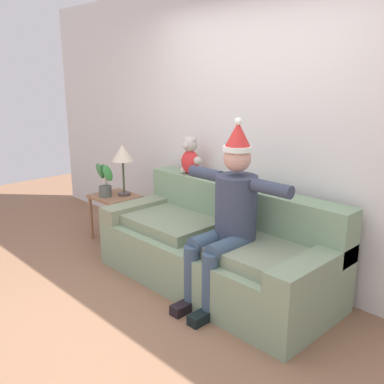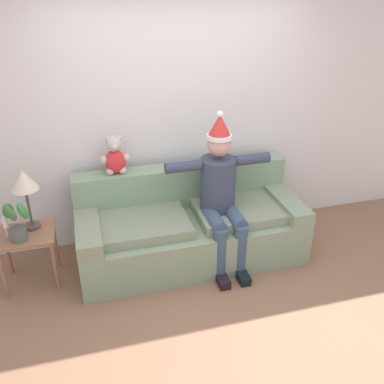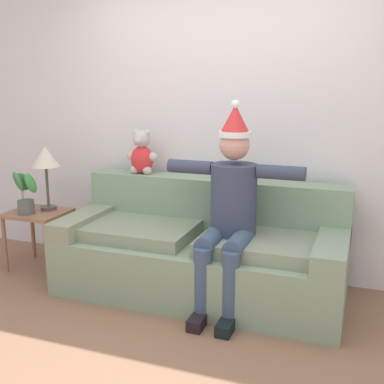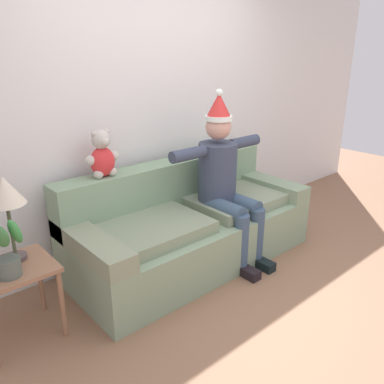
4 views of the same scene
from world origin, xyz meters
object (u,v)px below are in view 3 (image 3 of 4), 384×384
at_px(potted_plant, 25,193).
at_px(side_table, 38,221).
at_px(candle_tall, 22,196).
at_px(table_lamp, 45,160).
at_px(couch, 202,251).
at_px(teddy_bear, 142,154).
at_px(person_seated, 230,206).

bearing_deg(potted_plant, side_table, 67.33).
xyz_separation_m(potted_plant, candle_tall, (-0.10, 0.07, -0.06)).
distance_m(side_table, table_lamp, 0.55).
bearing_deg(couch, teddy_bear, 156.36).
xyz_separation_m(table_lamp, potted_plant, (-0.10, -0.18, -0.26)).
height_order(person_seated, candle_tall, person_seated).
distance_m(person_seated, teddy_bear, 1.06).
bearing_deg(table_lamp, teddy_bear, 16.72).
bearing_deg(candle_tall, table_lamp, 28.34).
height_order(teddy_bear, potted_plant, teddy_bear).
distance_m(couch, person_seated, 0.54).
bearing_deg(candle_tall, side_table, 8.17).
xyz_separation_m(couch, table_lamp, (-1.47, 0.04, 0.64)).
bearing_deg(side_table, couch, 1.72).
bearing_deg(table_lamp, side_table, -124.28).
xyz_separation_m(teddy_bear, table_lamp, (-0.81, -0.24, -0.06)).
xyz_separation_m(couch, side_table, (-1.53, -0.05, 0.10)).
height_order(teddy_bear, candle_tall, teddy_bear).
relative_size(person_seated, table_lamp, 2.65).
distance_m(person_seated, potted_plant, 1.83).
relative_size(side_table, candle_tall, 2.59).
bearing_deg(teddy_bear, potted_plant, -155.03).
xyz_separation_m(person_seated, candle_tall, (-1.93, 0.10, -0.11)).
height_order(person_seated, side_table, person_seated).
bearing_deg(person_seated, side_table, 176.04).
bearing_deg(potted_plant, couch, 5.07).
relative_size(side_table, table_lamp, 0.92).
relative_size(couch, side_table, 4.20).
height_order(couch, table_lamp, table_lamp).
bearing_deg(couch, side_table, -178.28).
bearing_deg(side_table, teddy_bear, 20.80).
relative_size(couch, person_seated, 1.45).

